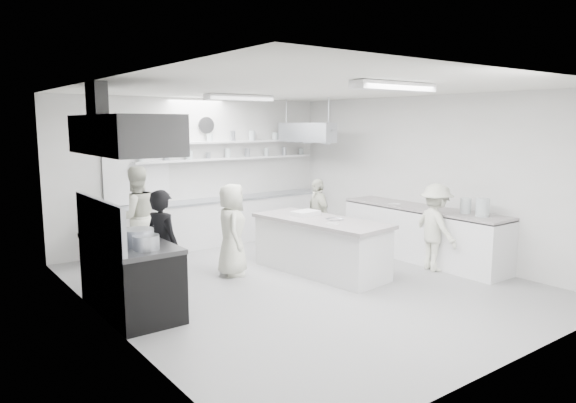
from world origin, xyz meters
TOP-DOWN VIEW (x-y plane):
  - floor at (0.00, 0.00)m, footprint 6.00×7.00m
  - ceiling at (0.00, 0.00)m, footprint 6.00×7.00m
  - wall_back at (0.00, 3.50)m, footprint 6.00×0.04m
  - wall_front at (0.00, -3.50)m, footprint 6.00×0.04m
  - wall_left at (-3.00, 0.00)m, footprint 0.04×7.00m
  - wall_right at (3.00, 0.00)m, footprint 0.04×7.00m
  - stove at (-2.60, 0.40)m, footprint 0.80×1.80m
  - exhaust_hood at (-2.60, 0.40)m, footprint 0.85×2.00m
  - back_counter at (0.30, 3.20)m, footprint 5.00×0.60m
  - shelf_lower at (0.70, 3.37)m, footprint 4.20×0.26m
  - shelf_upper at (0.70, 3.37)m, footprint 4.20×0.26m
  - pass_through_window at (-1.30, 3.48)m, footprint 1.30×0.04m
  - wall_clock at (0.20, 3.46)m, footprint 0.32×0.05m
  - right_counter at (2.65, -0.20)m, footprint 0.74×3.30m
  - pot_rack at (2.00, 2.40)m, footprint 0.30×1.60m
  - light_fixture_front at (0.00, -1.80)m, footprint 1.30×0.25m
  - light_fixture_rear at (0.00, 1.80)m, footprint 1.30×0.25m
  - prep_island at (0.62, 0.28)m, footprint 1.14×2.43m
  - stove_pot at (-2.60, 0.05)m, footprint 0.38×0.38m
  - cook_stove at (-2.09, 0.47)m, footprint 0.52×0.66m
  - cook_back at (-1.73, 2.44)m, footprint 0.86×0.67m
  - cook_island_left at (-0.65, 1.04)m, footprint 0.76×0.88m
  - cook_island_right at (1.54, 1.46)m, footprint 0.56×0.90m
  - cook_right at (2.26, -0.78)m, footprint 0.78×1.07m
  - bowl_island_a at (0.77, 0.10)m, footprint 0.27×0.27m
  - bowl_island_b at (0.45, -0.19)m, footprint 0.27×0.27m
  - bowl_right at (2.46, 0.32)m, footprint 0.25×0.25m

SIDE VIEW (x-z plane):
  - floor at x=0.00m, z-range -0.02..0.00m
  - prep_island at x=0.62m, z-range 0.00..0.86m
  - stove at x=-2.60m, z-range 0.00..0.90m
  - back_counter at x=0.30m, z-range 0.00..0.92m
  - right_counter at x=2.65m, z-range 0.00..0.94m
  - cook_island_right at x=1.54m, z-range 0.00..1.42m
  - cook_right at x=2.26m, z-range 0.00..1.49m
  - cook_island_left at x=-0.65m, z-range 0.00..1.52m
  - cook_stove at x=-2.09m, z-range 0.00..1.59m
  - cook_back at x=-1.73m, z-range 0.00..1.77m
  - bowl_island_b at x=0.45m, z-range 0.86..0.93m
  - bowl_island_a at x=0.77m, z-range 0.86..0.93m
  - bowl_right at x=2.46m, z-range 0.94..0.99m
  - stove_pot at x=-2.60m, z-range 0.91..1.18m
  - pass_through_window at x=-1.30m, z-range 0.95..1.95m
  - wall_back at x=0.00m, z-range 0.00..3.00m
  - wall_front at x=0.00m, z-range 0.00..3.00m
  - wall_left at x=-3.00m, z-range 0.00..3.00m
  - wall_right at x=3.00m, z-range 0.00..3.00m
  - shelf_lower at x=0.70m, z-range 1.73..1.77m
  - shelf_upper at x=0.70m, z-range 2.08..2.12m
  - pot_rack at x=2.00m, z-range 2.10..2.50m
  - exhaust_hood at x=-2.60m, z-range 2.10..2.60m
  - wall_clock at x=0.20m, z-range 2.29..2.61m
  - light_fixture_front at x=0.00m, z-range 2.89..2.99m
  - light_fixture_rear at x=0.00m, z-range 2.89..2.99m
  - ceiling at x=0.00m, z-range 3.00..3.02m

